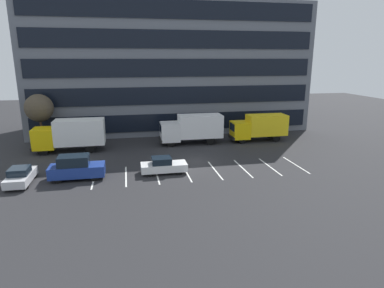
{
  "coord_description": "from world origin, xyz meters",
  "views": [
    {
      "loc": [
        -6.63,
        -31.95,
        10.4
      ],
      "look_at": [
        0.12,
        1.97,
        1.4
      ],
      "focal_mm": 30.89,
      "sensor_mm": 36.0,
      "label": 1
    }
  ],
  "objects": [
    {
      "name": "lot_markings",
      "position": [
        0.0,
        -2.99,
        0.0
      ],
      "size": [
        19.74,
        5.4,
        0.01
      ],
      "color": "silver",
      "rests_on": "ground_plane"
    },
    {
      "name": "bare_tree",
      "position": [
        -17.0,
        10.43,
        4.58
      ],
      "size": [
        3.34,
        3.34,
        6.27
      ],
      "color": "#473323",
      "rests_on": "ground_plane"
    },
    {
      "name": "box_truck_yellow_all",
      "position": [
        10.06,
        7.22,
        1.9
      ],
      "size": [
        7.28,
        2.41,
        3.37
      ],
      "color": "yellow",
      "rests_on": "ground_plane"
    },
    {
      "name": "sedan_white",
      "position": [
        -3.54,
        -2.77,
        0.72
      ],
      "size": [
        4.25,
        1.78,
        1.52
      ],
      "color": "white",
      "rests_on": "ground_plane"
    },
    {
      "name": "office_building",
      "position": [
        0.0,
        17.95,
        9.0
      ],
      "size": [
        39.26,
        11.91,
        18.0
      ],
      "color": "slate",
      "rests_on": "ground_plane"
    },
    {
      "name": "suv_navy",
      "position": [
        -11.27,
        -2.8,
        1.03
      ],
      "size": [
        4.74,
        2.01,
        2.14
      ],
      "color": "navy",
      "rests_on": "ground_plane"
    },
    {
      "name": "box_truck_white",
      "position": [
        1.27,
        7.47,
        2.03
      ],
      "size": [
        7.79,
        2.58,
        3.61
      ],
      "color": "white",
      "rests_on": "ground_plane"
    },
    {
      "name": "ground_plane",
      "position": [
        0.0,
        0.0,
        0.0
      ],
      "size": [
        120.0,
        120.0,
        0.0
      ],
      "primitive_type": "plane",
      "color": "#262628"
    },
    {
      "name": "sedan_silver",
      "position": [
        -15.77,
        -3.15,
        0.71
      ],
      "size": [
        1.75,
        4.18,
        1.5
      ],
      "color": "silver",
      "rests_on": "ground_plane"
    },
    {
      "name": "box_truck_yellow",
      "position": [
        -13.01,
        6.67,
        2.07
      ],
      "size": [
        7.93,
        2.63,
        3.68
      ],
      "color": "yellow",
      "rests_on": "ground_plane"
    }
  ]
}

